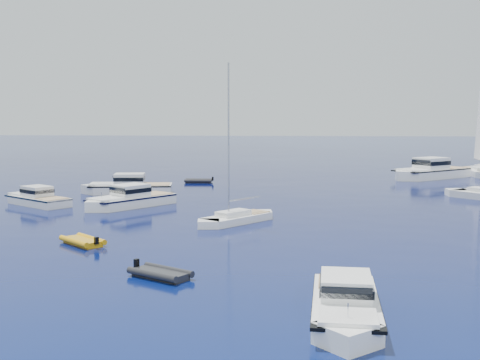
# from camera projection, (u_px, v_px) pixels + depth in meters

# --- Properties ---
(ground) EXTENTS (400.00, 400.00, 0.00)m
(ground) POSITION_uv_depth(u_px,v_px,m) (253.00, 266.00, 34.59)
(ground) COLOR navy
(ground) RESTS_ON ground
(motor_cruiser_near) EXTENTS (3.32, 9.09, 2.34)m
(motor_cruiser_near) POSITION_uv_depth(u_px,v_px,m) (345.00, 320.00, 25.62)
(motor_cruiser_near) COLOR white
(motor_cruiser_near) RESTS_ON ground
(motor_cruiser_left) EXTENTS (8.41, 9.65, 2.59)m
(motor_cruiser_left) POSITION_uv_depth(u_px,v_px,m) (129.00, 207.00, 56.54)
(motor_cruiser_left) COLOR white
(motor_cruiser_left) RESTS_ON ground
(motor_cruiser_centre) EXTENTS (10.61, 4.56, 2.70)m
(motor_cruiser_centre) POSITION_uv_depth(u_px,v_px,m) (128.00, 193.00, 66.01)
(motor_cruiser_centre) COLOR white
(motor_cruiser_centre) RESTS_ON ground
(motor_cruiser_far_l) EXTENTS (8.46, 7.17, 2.25)m
(motor_cruiser_far_l) POSITION_uv_depth(u_px,v_px,m) (37.00, 205.00, 57.79)
(motor_cruiser_far_l) COLOR silver
(motor_cruiser_far_l) RESTS_ON ground
(motor_cruiser_distant) EXTENTS (12.78, 11.37, 3.45)m
(motor_cruiser_distant) POSITION_uv_depth(u_px,v_px,m) (429.00, 178.00, 81.24)
(motor_cruiser_distant) COLOR white
(motor_cruiser_distant) RESTS_ON ground
(sailboat_fore) EXTENTS (7.13, 8.14, 12.68)m
(sailboat_fore) POSITION_uv_depth(u_px,v_px,m) (236.00, 222.00, 48.43)
(sailboat_fore) COLOR white
(sailboat_fore) RESTS_ON ground
(sailboat_sails_r) EXTENTS (3.69, 11.97, 17.38)m
(sailboat_sails_r) POSITION_uv_depth(u_px,v_px,m) (479.00, 175.00, 85.54)
(sailboat_sails_r) COLOR white
(sailboat_sails_r) RESTS_ON ground
(tender_yellow) EXTENTS (3.90, 3.82, 0.95)m
(tender_yellow) POSITION_uv_depth(u_px,v_px,m) (83.00, 244.00, 40.31)
(tender_yellow) COLOR #D3940C
(tender_yellow) RESTS_ON ground
(tender_grey_near) EXTENTS (3.96, 3.47, 0.95)m
(tender_grey_near) POSITION_uv_depth(u_px,v_px,m) (160.00, 278.00, 32.15)
(tender_grey_near) COLOR black
(tender_grey_near) RESTS_ON ground
(tender_grey_far) EXTENTS (3.50, 1.96, 0.95)m
(tender_grey_far) POSITION_uv_depth(u_px,v_px,m) (199.00, 183.00, 76.05)
(tender_grey_far) COLOR black
(tender_grey_far) RESTS_ON ground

